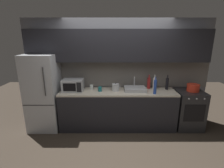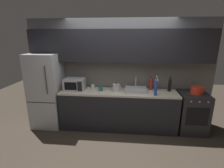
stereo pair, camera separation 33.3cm
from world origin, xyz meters
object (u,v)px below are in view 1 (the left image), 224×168
(refrigerator, at_px, (44,92))
(mug_clear, at_px, (92,87))
(wine_bottle_white, at_px, (155,83))
(cooking_pot, at_px, (194,88))
(microwave, at_px, (74,85))
(wine_bottle_blue, at_px, (156,87))
(kettle, at_px, (116,87))
(wine_bottle_dark, at_px, (168,84))
(wine_bottle_red, at_px, (149,83))
(mug_teal, at_px, (101,89))
(oven_range, at_px, (189,109))

(refrigerator, relative_size, mug_clear, 16.13)
(wine_bottle_white, xyz_separation_m, cooking_pot, (0.85, -0.14, -0.06))
(microwave, relative_size, cooking_pot, 1.67)
(wine_bottle_blue, bearing_deg, kettle, 165.87)
(wine_bottle_blue, bearing_deg, wine_bottle_dark, 41.97)
(wine_bottle_red, relative_size, mug_teal, 3.11)
(mug_teal, relative_size, cooking_pot, 0.39)
(cooking_pot, bearing_deg, wine_bottle_blue, -167.80)
(microwave, height_order, cooking_pot, microwave)
(microwave, xyz_separation_m, kettle, (0.96, -0.00, -0.05))
(oven_range, relative_size, mug_clear, 8.38)
(wine_bottle_dark, distance_m, mug_teal, 1.56)
(microwave, distance_m, wine_bottle_blue, 1.82)
(wine_bottle_red, distance_m, wine_bottle_blue, 0.40)
(refrigerator, relative_size, cooking_pot, 6.31)
(wine_bottle_white, bearing_deg, wine_bottle_red, 156.18)
(wine_bottle_dark, bearing_deg, microwave, -177.20)
(microwave, distance_m, mug_clear, 0.42)
(refrigerator, height_order, oven_range, refrigerator)
(refrigerator, relative_size, wine_bottle_dark, 5.05)
(oven_range, xyz_separation_m, wine_bottle_dark, (-0.51, 0.13, 0.59))
(kettle, bearing_deg, cooking_pot, -0.46)
(wine_bottle_red, relative_size, wine_bottle_dark, 0.97)
(oven_range, distance_m, mug_teal, 2.12)
(cooking_pot, bearing_deg, wine_bottle_red, 168.54)
(wine_bottle_red, height_order, cooking_pot, wine_bottle_red)
(oven_range, bearing_deg, cooking_pot, 1.69)
(oven_range, bearing_deg, wine_bottle_dark, 166.16)
(wine_bottle_white, xyz_separation_m, mug_teal, (-1.26, -0.17, -0.09))
(microwave, relative_size, mug_clear, 4.28)
(wine_bottle_blue, xyz_separation_m, mug_teal, (-1.19, 0.18, -0.11))
(oven_range, relative_size, wine_bottle_white, 2.60)
(microwave, relative_size, wine_bottle_white, 1.33)
(kettle, xyz_separation_m, wine_bottle_red, (0.79, 0.18, 0.05))
(wine_bottle_dark, xyz_separation_m, mug_teal, (-1.55, -0.15, -0.09))
(microwave, height_order, mug_teal, microwave)
(kettle, xyz_separation_m, mug_teal, (-0.35, -0.04, -0.03))
(refrigerator, height_order, microwave, refrigerator)
(kettle, bearing_deg, mug_clear, 168.32)
(refrigerator, distance_m, wine_bottle_blue, 2.50)
(microwave, height_order, wine_bottle_dark, wine_bottle_dark)
(kettle, height_order, wine_bottle_blue, wine_bottle_blue)
(mug_clear, height_order, cooking_pot, cooking_pot)
(microwave, distance_m, mug_teal, 0.62)
(refrigerator, xyz_separation_m, wine_bottle_dark, (2.84, 0.12, 0.18))
(kettle, bearing_deg, microwave, 179.76)
(microwave, bearing_deg, refrigerator, -178.45)
(oven_range, xyz_separation_m, wine_bottle_blue, (-0.87, -0.20, 0.61))
(oven_range, distance_m, microwave, 2.73)
(oven_range, height_order, wine_bottle_dark, wine_bottle_dark)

